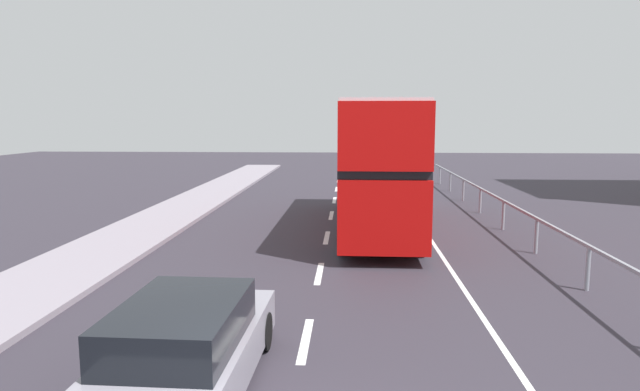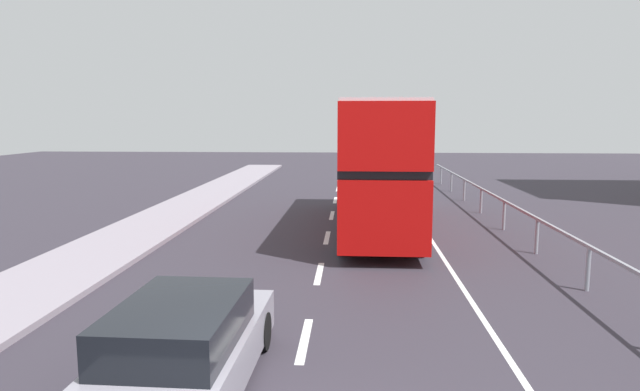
{
  "view_description": "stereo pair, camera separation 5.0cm",
  "coord_description": "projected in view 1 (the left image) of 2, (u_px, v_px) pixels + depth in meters",
  "views": [
    {
      "loc": [
        0.78,
        -5.19,
        3.88
      ],
      "look_at": [
        -0.03,
        9.18,
        1.88
      ],
      "focal_mm": 30.78,
      "sensor_mm": 36.0,
      "label": 1
    },
    {
      "loc": [
        0.83,
        -5.19,
        3.88
      ],
      "look_at": [
        -0.03,
        9.18,
        1.88
      ],
      "focal_mm": 30.78,
      "sensor_mm": 36.0,
      "label": 2
    }
  ],
  "objects": [
    {
      "name": "double_decker_bus_red",
      "position": [
        377.0,
        162.0,
        19.42
      ],
      "size": [
        2.6,
        11.06,
        4.44
      ],
      "rotation": [
        0.0,
        0.0,
        -0.01
      ],
      "color": "#BF0A09",
      "rests_on": "ground"
    },
    {
      "name": "bridge_side_railing",
      "position": [
        560.0,
        237.0,
        14.15
      ],
      "size": [
        0.1,
        42.0,
        1.07
      ],
      "color": "gray",
      "rests_on": "ground"
    },
    {
      "name": "lane_paint_markings",
      "position": [
        400.0,
        270.0,
        14.23
      ],
      "size": [
        3.55,
        46.0,
        0.01
      ],
      "color": "silver",
      "rests_on": "ground"
    },
    {
      "name": "hatchback_car_near",
      "position": [
        186.0,
        349.0,
        7.7
      ],
      "size": [
        1.9,
        4.53,
        1.41
      ],
      "rotation": [
        0.0,
        0.0,
        -0.02
      ],
      "color": "gray",
      "rests_on": "ground"
    }
  ]
}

